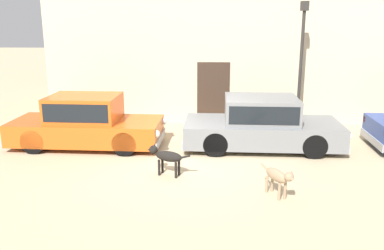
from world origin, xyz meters
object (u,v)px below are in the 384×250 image
stray_dog_tan (278,177)px  stray_dog_spotted (166,156)px  street_lamp (302,51)px  parked_sedan_nearest (86,122)px  parked_sedan_second (262,123)px

stray_dog_tan → stray_dog_spotted: bearing=-143.3°
stray_dog_spotted → street_lamp: 5.83m
parked_sedan_nearest → stray_dog_spotted: (2.46, -2.12, -0.26)m
parked_sedan_second → stray_dog_spotted: 3.27m
parked_sedan_nearest → stray_dog_spotted: 3.25m
parked_sedan_nearest → street_lamp: bearing=17.8°
parked_sedan_nearest → stray_dog_tan: (4.84, -3.23, -0.28)m
stray_dog_tan → parked_sedan_nearest: bearing=-152.0°
parked_sedan_second → stray_dog_spotted: size_ratio=4.27×
parked_sedan_nearest → parked_sedan_second: bearing=2.5°
stray_dog_spotted → stray_dog_tan: stray_dog_spotted is taller
stray_dog_spotted → stray_dog_tan: size_ratio=1.09×
parked_sedan_second → street_lamp: bearing=53.3°
parked_sedan_nearest → stray_dog_tan: 5.83m
parked_sedan_second → stray_dog_tan: parked_sedan_second is taller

